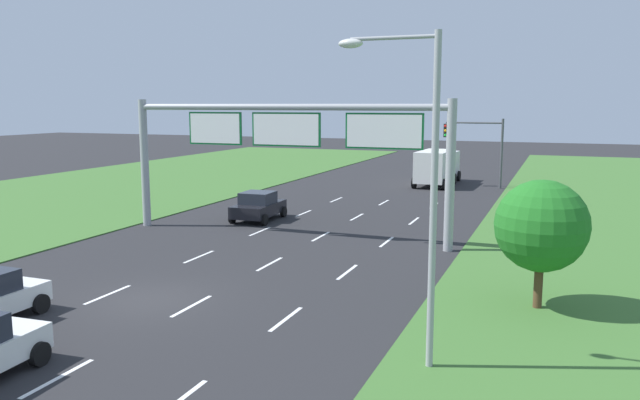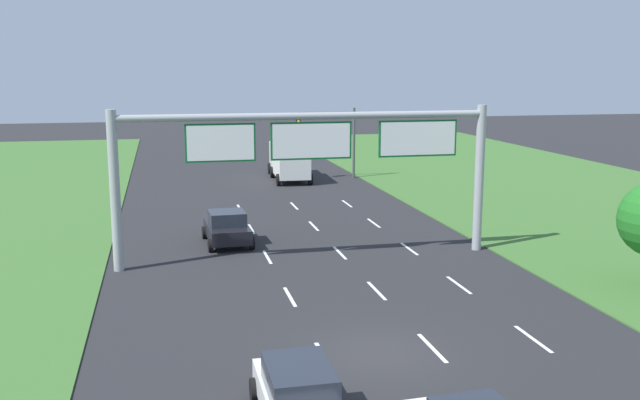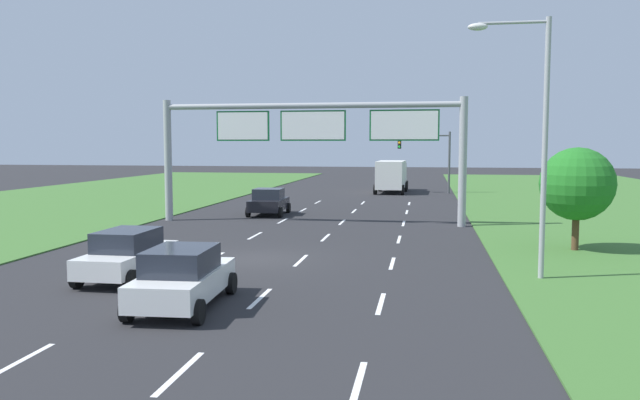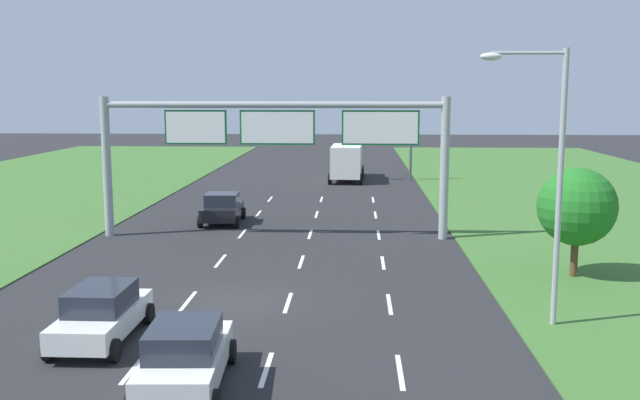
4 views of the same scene
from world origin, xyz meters
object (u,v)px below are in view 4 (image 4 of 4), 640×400
object	(u,v)px
traffic_light_mast	(387,134)
roadside_tree_near	(577,207)
street_lamp	(548,164)
box_truck	(347,161)
car_lead_silver	(185,355)
car_mid_lane	(102,313)
sign_gantry	(279,138)
car_near_red	(222,208)

from	to	relation	value
traffic_light_mast	roadside_tree_near	world-z (taller)	traffic_light_mast
roadside_tree_near	street_lamp	bearing A→B (deg)	-114.95
box_truck	street_lamp	size ratio (longest dim) A/B	0.89
car_lead_silver	street_lamp	size ratio (longest dim) A/B	0.52
car_mid_lane	street_lamp	bearing A→B (deg)	8.59
car_mid_lane	box_truck	xyz separation A→B (m)	(6.66, 39.01, 0.79)
sign_gantry	traffic_light_mast	world-z (taller)	sign_gantry
car_near_red	sign_gantry	bearing A→B (deg)	-48.52
car_near_red	car_lead_silver	xyz separation A→B (m)	(3.26, -22.26, 0.01)
car_mid_lane	sign_gantry	bearing A→B (deg)	76.62
car_near_red	car_mid_lane	size ratio (longest dim) A/B	0.92
car_lead_silver	sign_gantry	xyz separation A→B (m)	(0.35, 18.50, 4.13)
car_near_red	roadside_tree_near	distance (m)	19.50
box_truck	sign_gantry	bearing A→B (deg)	-95.38
car_mid_lane	roadside_tree_near	distance (m)	17.94
car_near_red	box_truck	bearing A→B (deg)	69.14
car_mid_lane	box_truck	world-z (taller)	box_truck
car_near_red	box_truck	xyz separation A→B (m)	(6.68, 20.00, 0.79)
car_lead_silver	sign_gantry	size ratio (longest dim) A/B	0.26
traffic_light_mast	roadside_tree_near	size ratio (longest dim) A/B	1.29
car_mid_lane	roadside_tree_near	bearing A→B (deg)	26.49
car_near_red	roadside_tree_near	world-z (taller)	roadside_tree_near
car_lead_silver	car_mid_lane	xyz separation A→B (m)	(-3.24, 3.25, -0.02)
roadside_tree_near	car_mid_lane	bearing A→B (deg)	-153.38
car_near_red	street_lamp	bearing A→B (deg)	-54.58
car_lead_silver	car_mid_lane	distance (m)	4.59
car_mid_lane	traffic_light_mast	bearing A→B (deg)	75.46
car_mid_lane	sign_gantry	world-z (taller)	sign_gantry
street_lamp	roadside_tree_near	bearing A→B (deg)	65.05
sign_gantry	street_lamp	size ratio (longest dim) A/B	2.03
box_truck	street_lamp	world-z (taller)	street_lamp
car_near_red	sign_gantry	distance (m)	6.66
car_near_red	car_mid_lane	bearing A→B (deg)	-92.32
car_near_red	sign_gantry	world-z (taller)	sign_gantry
car_near_red	traffic_light_mast	size ratio (longest dim) A/B	0.72
sign_gantry	roadside_tree_near	size ratio (longest dim) A/B	3.97
car_near_red	car_lead_silver	bearing A→B (deg)	-84.04
car_near_red	street_lamp	size ratio (longest dim) A/B	0.47
car_near_red	box_truck	size ratio (longest dim) A/B	0.53
car_near_red	roadside_tree_near	size ratio (longest dim) A/B	0.93
street_lamp	roadside_tree_near	size ratio (longest dim) A/B	1.96
car_lead_silver	car_mid_lane	size ratio (longest dim) A/B	1.01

